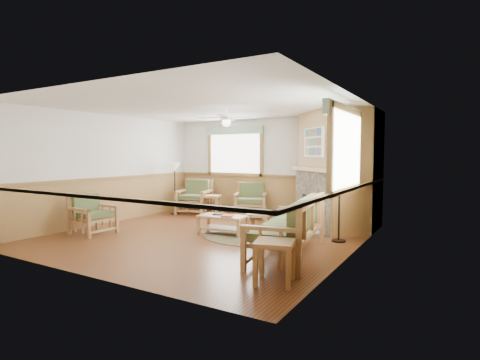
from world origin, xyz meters
The scene contains 24 objects.
floor centered at (0.00, 0.00, -0.01)m, with size 6.00×6.00×0.01m, color brown.
ceiling centered at (0.00, 0.00, 2.70)m, with size 6.00×6.00×0.01m, color white.
wall_back centered at (0.00, 3.00, 1.35)m, with size 6.00×0.02×2.70m, color white.
wall_front centered at (0.00, -3.00, 1.35)m, with size 6.00×0.02×2.70m, color white.
wall_left centered at (-3.00, 0.00, 1.35)m, with size 0.02×6.00×2.70m, color white.
wall_right centered at (3.00, 0.00, 1.35)m, with size 0.02×6.00×2.70m, color white.
wainscot centered at (0.00, 0.00, 0.55)m, with size 6.00×6.00×1.10m, color #9E7740, non-canonical shape.
fireplace centered at (2.05, 2.05, 1.35)m, with size 2.20×2.20×2.70m, color #9E7740, non-canonical shape.
window_back centered at (-1.10, 2.96, 2.53)m, with size 1.90×0.16×1.50m, color white, non-canonical shape.
window_right centered at (2.96, -0.20, 2.53)m, with size 0.16×1.90×1.50m, color white, non-canonical shape.
ceiling_fan centered at (0.30, 0.30, 2.66)m, with size 1.24×1.24×0.36m, color white, non-canonical shape.
sofa centered at (2.11, -0.62, 0.50)m, with size 0.89×2.17×1.00m, color #AA7D4F, non-canonical shape.
armchair_back_left centered at (-2.03, 2.22, 0.49)m, with size 0.87×0.87×0.97m, color #AA7D4F, non-canonical shape.
armchair_back_right centered at (-0.34, 2.55, 0.46)m, with size 0.83×0.83×0.93m, color #AA7D4F, non-canonical shape.
armchair_left centered at (-2.24, -1.08, 0.43)m, with size 0.76×0.76×0.85m, color #AA7D4F, non-canonical shape.
coffee_table centered at (0.21, 0.29, 0.20)m, with size 1.02×0.51×0.41m, color #AA7D4F, non-canonical shape.
end_table_chairs centered at (-1.43, 2.20, 0.28)m, with size 0.51×0.49×0.57m, color #AA7D4F, non-canonical shape.
end_table_sofa centered at (2.47, -1.92, 0.29)m, with size 0.51×0.49×0.57m, color #AA7D4F, non-canonical shape.
footstool centered at (0.81, 0.85, 0.21)m, with size 0.49×0.49×0.43m, color #AA7D4F, non-canonical shape.
braided_rug centered at (0.81, 0.12, 0.01)m, with size 1.77×1.77×0.01m, color brown.
floor_lamp_left centered at (-2.45, 1.87, 0.74)m, with size 0.34×0.34×1.49m, color black, non-canonical shape.
floor_lamp_right centered at (2.55, 0.87, 0.88)m, with size 0.40×0.40×1.76m, color black, non-canonical shape.
book_red centered at (0.36, 0.24, 0.44)m, with size 0.22×0.30×0.03m, color maroon.
book_dark centered at (0.06, 0.36, 0.43)m, with size 0.20×0.27×0.03m, color black.
Camera 1 is at (4.55, -6.36, 1.72)m, focal length 28.00 mm.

